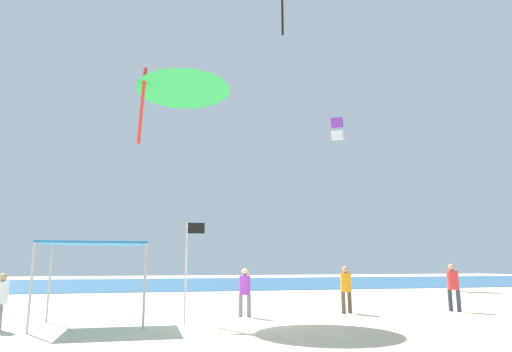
% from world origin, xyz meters
% --- Properties ---
extents(ground, '(110.00, 110.00, 0.10)m').
position_xyz_m(ground, '(0.00, 0.00, -0.05)').
color(ground, beige).
extents(ocean_strip, '(110.00, 25.94, 0.03)m').
position_xyz_m(ocean_strip, '(0.00, 29.09, 0.01)').
color(ocean_strip, '#28608C').
rests_on(ocean_strip, ground).
extents(canopy_tent, '(3.21, 2.72, 2.58)m').
position_xyz_m(canopy_tent, '(-4.64, 0.07, 2.44)').
color(canopy_tent, '#B2B2B7').
rests_on(canopy_tent, ground).
extents(person_near_tent, '(0.47, 0.43, 1.80)m').
position_xyz_m(person_near_tent, '(4.62, 1.42, 1.06)').
color(person_near_tent, brown).
rests_on(person_near_tent, ground).
extents(person_leftmost, '(0.39, 0.43, 1.63)m').
position_xyz_m(person_leftmost, '(-7.20, -0.34, 0.96)').
color(person_leftmost, slate).
rests_on(person_leftmost, ground).
extents(person_central, '(0.45, 0.41, 1.73)m').
position_xyz_m(person_central, '(0.51, 1.18, 1.02)').
color(person_central, slate).
rests_on(person_central, ground).
extents(person_rightmost, '(0.45, 0.46, 1.89)m').
position_xyz_m(person_rightmost, '(9.15, 1.03, 1.11)').
color(person_rightmost, '#33384C').
rests_on(person_rightmost, ground).
extents(banner_flag, '(0.61, 0.06, 3.23)m').
position_xyz_m(banner_flag, '(-1.73, -0.54, 1.98)').
color(banner_flag, silver).
rests_on(banner_flag, ground).
extents(kite_box_purple, '(1.44, 1.50, 2.28)m').
position_xyz_m(kite_box_purple, '(13.13, 20.91, 13.64)').
color(kite_box_purple, purple).
extents(kite_delta_green, '(4.64, 4.67, 3.34)m').
position_xyz_m(kite_delta_green, '(-1.79, 3.49, 9.68)').
color(kite_delta_green, green).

